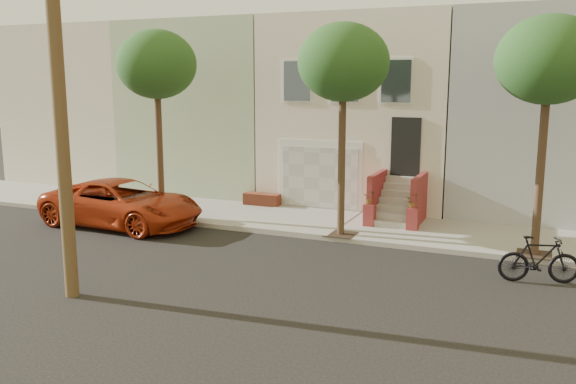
% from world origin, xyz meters
% --- Properties ---
extents(ground, '(90.00, 90.00, 0.00)m').
position_xyz_m(ground, '(0.00, 0.00, 0.00)').
color(ground, black).
rests_on(ground, ground).
extents(sidewalk, '(40.00, 3.70, 0.15)m').
position_xyz_m(sidewalk, '(0.00, 5.35, 0.07)').
color(sidewalk, '#9C9A8E').
rests_on(sidewalk, ground).
extents(house_row, '(33.10, 11.70, 7.00)m').
position_xyz_m(house_row, '(0.00, 11.19, 3.64)').
color(house_row, beige).
rests_on(house_row, sidewalk).
extents(tree_left, '(2.70, 2.57, 6.30)m').
position_xyz_m(tree_left, '(-5.50, 3.90, 5.26)').
color(tree_left, '#2D2116').
rests_on(tree_left, sidewalk).
extents(tree_mid, '(2.70, 2.57, 6.30)m').
position_xyz_m(tree_mid, '(1.00, 3.90, 5.26)').
color(tree_mid, '#2D2116').
rests_on(tree_mid, sidewalk).
extents(tree_right, '(2.70, 2.57, 6.30)m').
position_xyz_m(tree_right, '(6.50, 3.90, 5.26)').
color(tree_right, '#2D2116').
rests_on(tree_right, sidewalk).
extents(pickup_truck, '(5.63, 2.77, 1.54)m').
position_xyz_m(pickup_truck, '(-6.21, 2.66, 0.77)').
color(pickup_truck, '#A02B0F').
rests_on(pickup_truck, ground).
extents(motorcycle, '(1.98, 1.05, 1.14)m').
position_xyz_m(motorcycle, '(6.64, 1.93, 0.57)').
color(motorcycle, black).
rests_on(motorcycle, ground).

